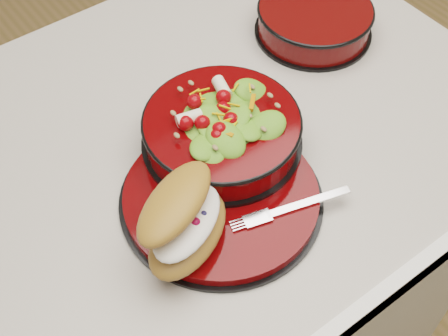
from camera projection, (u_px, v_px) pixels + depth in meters
island_counter at (156, 307)px, 1.26m from camera, size 1.24×0.74×0.90m
dinner_plate at (222, 197)px, 0.87m from camera, size 0.29×0.29×0.02m
salad_bowl at (222, 126)px, 0.89m from camera, size 0.24×0.24×0.10m
croissant at (184, 220)px, 0.78m from camera, size 0.17×0.15×0.09m
fork at (294, 207)px, 0.84m from camera, size 0.15×0.06×0.00m
extra_bowl at (314, 19)px, 1.08m from camera, size 0.21×0.21×0.05m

